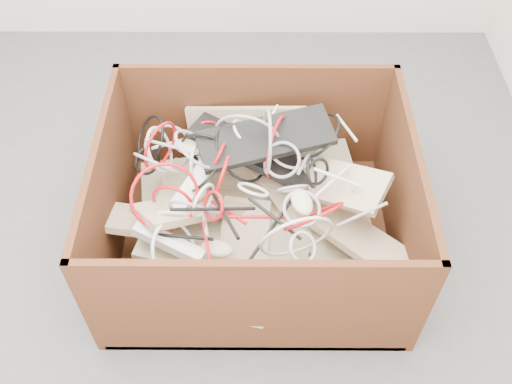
{
  "coord_description": "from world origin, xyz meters",
  "views": [
    {
      "loc": [
        0.21,
        -1.32,
        1.92
      ],
      "look_at": [
        0.2,
        0.05,
        0.3
      ],
      "focal_mm": 40.35,
      "sensor_mm": 36.0,
      "label": 1
    }
  ],
  "objects_px": {
    "power_strip_right": "(169,243)",
    "vga_plug": "(375,185)",
    "cardboard_box": "(252,222)",
    "power_strip_left": "(193,186)"
  },
  "relations": [
    {
      "from": "cardboard_box",
      "to": "power_strip_left",
      "type": "distance_m",
      "value": 0.29
    },
    {
      "from": "cardboard_box",
      "to": "vga_plug",
      "type": "xyz_separation_m",
      "value": [
        0.44,
        -0.01,
        0.23
      ]
    },
    {
      "from": "cardboard_box",
      "to": "power_strip_right",
      "type": "bearing_deg",
      "value": -141.48
    },
    {
      "from": "cardboard_box",
      "to": "power_strip_left",
      "type": "bearing_deg",
      "value": 178.62
    },
    {
      "from": "power_strip_right",
      "to": "vga_plug",
      "type": "relative_size",
      "value": 5.73
    },
    {
      "from": "cardboard_box",
      "to": "power_strip_left",
      "type": "relative_size",
      "value": 3.35
    },
    {
      "from": "power_strip_right",
      "to": "vga_plug",
      "type": "height_order",
      "value": "vga_plug"
    },
    {
      "from": "power_strip_right",
      "to": "vga_plug",
      "type": "bearing_deg",
      "value": 39.64
    },
    {
      "from": "power_strip_left",
      "to": "vga_plug",
      "type": "height_order",
      "value": "power_strip_left"
    },
    {
      "from": "power_strip_right",
      "to": "cardboard_box",
      "type": "bearing_deg",
      "value": 61.53
    }
  ]
}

